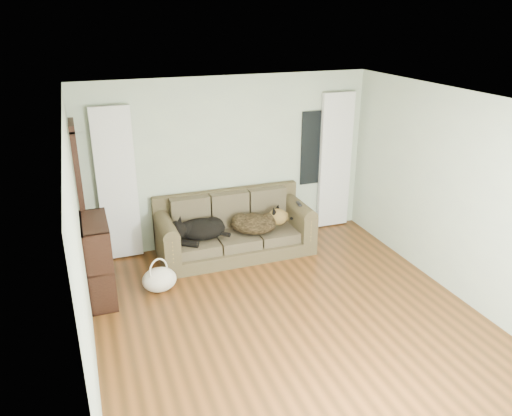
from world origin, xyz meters
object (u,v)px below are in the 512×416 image
object	(u,v)px
sofa	(235,226)
bookshelf	(99,263)
dog_shepherd	(256,223)
tote_bag	(159,280)
dog_black_lab	(199,230)

from	to	relation	value
sofa	bookshelf	size ratio (longest dim) A/B	2.15
sofa	dog_shepherd	size ratio (longest dim) A/B	3.20
sofa	tote_bag	world-z (taller)	sofa
sofa	dog_black_lab	bearing A→B (deg)	-177.23
dog_shepherd	bookshelf	size ratio (longest dim) A/B	0.67
dog_shepherd	dog_black_lab	bearing A→B (deg)	22.64
dog_black_lab	bookshelf	bearing A→B (deg)	-147.12
dog_shepherd	bookshelf	xyz separation A→B (m)	(-2.30, -0.51, 0.01)
sofa	dog_shepherd	world-z (taller)	sofa
dog_black_lab	tote_bag	bearing A→B (deg)	-125.66
tote_bag	bookshelf	bearing A→B (deg)	172.34
sofa	bookshelf	xyz separation A→B (m)	(-2.00, -0.61, 0.05)
dog_black_lab	tote_bag	distance (m)	1.04
dog_shepherd	bookshelf	world-z (taller)	bookshelf
tote_bag	dog_black_lab	bearing A→B (deg)	43.46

